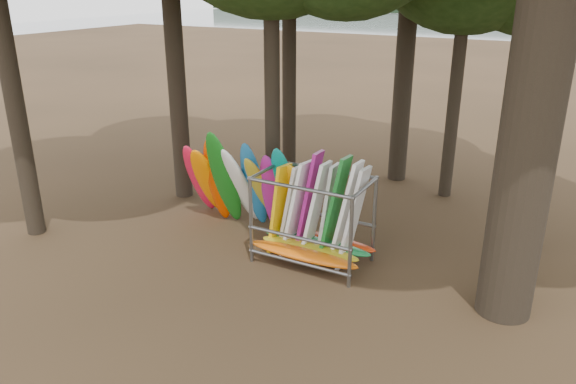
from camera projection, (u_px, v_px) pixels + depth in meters
The scene contains 5 objects.
ground at pixel (282, 269), 13.81m from camera, with size 120.00×120.00×0.00m, color #47331E.
lake at pixel (543, 43), 63.01m from camera, with size 160.00×160.00×0.00m, color gray.
far_shore at pixel (573, 6), 103.30m from camera, with size 160.00×4.00×4.00m, color black.
kayak_row at pixel (245, 187), 15.58m from camera, with size 4.20×1.96×3.10m.
storage_rack at pixel (313, 222), 13.83m from camera, with size 3.03×1.55×2.84m.
Camera 1 is at (6.01, -10.66, 6.67)m, focal length 35.00 mm.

